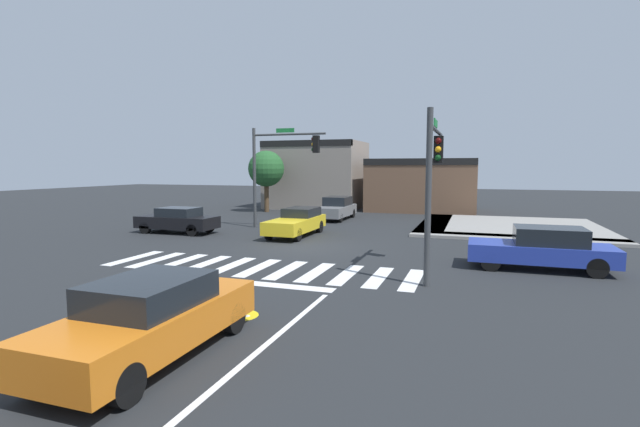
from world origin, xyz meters
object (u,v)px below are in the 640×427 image
Objects in this scene: car_orange at (151,317)px; car_blue at (542,248)px; car_yellow at (297,222)px; car_gray at (336,208)px; traffic_signal_southeast at (434,166)px; traffic_signal_northwest at (280,159)px; car_black at (178,220)px; roadside_tree at (266,169)px.

car_blue is at bearing -36.84° from car_orange.
car_yellow is at bearing 11.74° from car_orange.
car_yellow is at bearing 1.74° from car_gray.
traffic_signal_southeast is at bearing 47.96° from car_yellow.
traffic_signal_northwest is 6.59m from car_gray.
traffic_signal_northwest is 14.87m from car_blue.
traffic_signal_southeast is at bearing 27.88° from car_gray.
car_black is (-13.76, 5.43, -2.84)m from traffic_signal_southeast.
roadside_tree reaches higher than car_black.
car_gray is (1.65, 5.51, -3.22)m from traffic_signal_northwest.
traffic_signal_northwest is at bearing 16.16° from car_orange.
traffic_signal_northwest reaches higher than car_black.
car_yellow is 7.75m from car_gray.
traffic_signal_southeast is 1.10× the size of car_yellow.
car_blue is at bearing -11.12° from car_black.
car_yellow is 1.04× the size of car_gray.
car_orange reaches higher than car_black.
traffic_signal_northwest is 1.27× the size of car_gray.
roadside_tree is (-6.70, 3.21, 2.62)m from car_gray.
traffic_signal_southeast is 1.12× the size of car_orange.
car_blue is (3.52, 2.03, -2.79)m from traffic_signal_southeast.
car_gray is (-3.36, 22.77, -0.01)m from car_orange.
traffic_signal_northwest is 1.22× the size of car_yellow.
car_black is at bearing 34.54° from car_orange.
traffic_signal_northwest is 1.20× the size of roadside_tree.
traffic_signal_southeast is 9.79m from car_orange.
traffic_signal_southeast is at bearing 30.03° from car_blue.
car_yellow is 13.24m from roadside_tree.
roadside_tree is (-17.85, 15.58, 2.63)m from car_blue.
car_gray reaches higher than car_orange.
car_blue is 0.97× the size of roadside_tree.
traffic_signal_northwest reaches higher than car_gray.
car_orange is at bearing -55.46° from car_black.
traffic_signal_northwest is 1.24× the size of car_orange.
car_gray reaches higher than car_black.
car_black is 12.48m from roadside_tree.
traffic_signal_southeast is 15.07m from car_black.
car_gray is (-7.62, 14.41, -2.79)m from traffic_signal_southeast.
car_gray is (6.14, 8.97, 0.05)m from car_black.
roadside_tree is (-14.33, 17.61, -0.17)m from traffic_signal_southeast.
car_orange is 1.00× the size of car_blue.
car_yellow is 1.10× the size of car_black.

